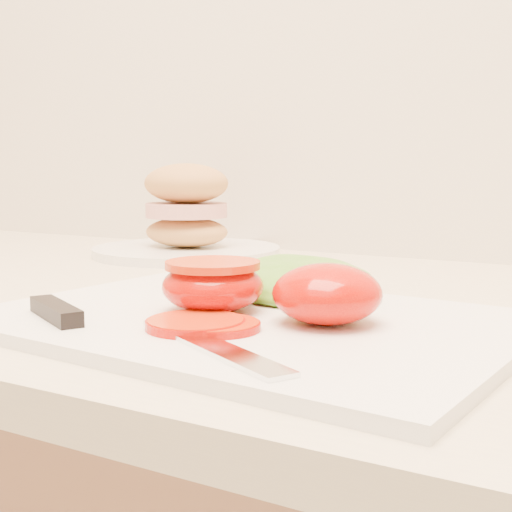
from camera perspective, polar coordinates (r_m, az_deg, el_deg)
The scene contains 8 objects.
cutting_board at distance 0.55m, azimuth -0.52°, elevation -5.28°, with size 0.40×0.29×0.01m, color white.
tomato_half_dome at distance 0.52m, azimuth 5.71°, elevation -3.02°, with size 0.08×0.08×0.04m, color red.
tomato_half_cut at distance 0.56m, azimuth -3.48°, elevation -2.24°, with size 0.08×0.08×0.04m.
tomato_slice_0 at distance 0.51m, azimuth -4.86°, elevation -5.41°, with size 0.07×0.07×0.01m, color #D24211.
tomato_slice_1 at distance 0.50m, azimuth -3.19°, elevation -5.59°, with size 0.06×0.06×0.01m, color #D24211.
lettuce_leaf_0 at distance 0.62m, azimuth 2.64°, elevation -1.95°, with size 0.16×0.10×0.03m, color #64AE2E.
knife at distance 0.51m, azimuth -11.56°, elevation -5.29°, with size 0.26×0.09×0.01m.
sandwich_plate at distance 0.99m, azimuth -5.58°, elevation 2.71°, with size 0.26×0.26×0.13m.
Camera 1 is at (-0.04, 1.08, 1.06)m, focal length 50.00 mm.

